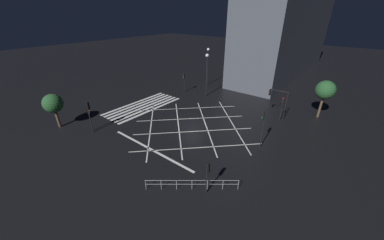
% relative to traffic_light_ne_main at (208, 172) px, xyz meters
% --- Properties ---
extents(ground_plane, '(200.00, 200.00, 0.00)m').
position_rel_traffic_light_ne_main_xyz_m(ground_plane, '(-8.97, -8.85, -2.29)').
color(ground_plane, black).
extents(road_markings, '(19.30, 22.66, 0.01)m').
position_rel_traffic_light_ne_main_xyz_m(road_markings, '(-8.48, -15.60, -2.29)').
color(road_markings, silver).
rests_on(road_markings, ground_plane).
extents(office_building, '(41.65, 10.06, 18.22)m').
position_rel_traffic_light_ne_main_xyz_m(office_building, '(-46.09, -8.85, 6.82)').
color(office_building, '#4C515B').
rests_on(office_building, ground_plane).
extents(traffic_light_ne_main, '(0.39, 0.36, 3.20)m').
position_rel_traffic_light_ne_main_xyz_m(traffic_light_ne_main, '(0.00, 0.00, 0.00)').
color(traffic_light_ne_main, black).
rests_on(traffic_light_ne_main, ground_plane).
extents(traffic_light_se_main, '(0.39, 0.36, 4.27)m').
position_rel_traffic_light_ne_main_xyz_m(traffic_light_se_main, '(0.67, -17.70, 0.76)').
color(traffic_light_se_main, black).
rests_on(traffic_light_se_main, ground_plane).
extents(traffic_light_sw_main, '(0.39, 0.36, 3.83)m').
position_rel_traffic_light_ne_main_xyz_m(traffic_light_sw_main, '(-18.47, -18.42, 0.45)').
color(traffic_light_sw_main, black).
rests_on(traffic_light_sw_main, ground_plane).
extents(traffic_light_se_cross, '(0.36, 0.39, 3.49)m').
position_rel_traffic_light_ne_main_xyz_m(traffic_light_se_cross, '(0.60, -18.02, 0.21)').
color(traffic_light_se_cross, black).
rests_on(traffic_light_se_cross, ground_plane).
extents(traffic_light_nw_cross, '(0.36, 2.75, 4.35)m').
position_rel_traffic_light_ne_main_xyz_m(traffic_light_nw_cross, '(-18.39, -0.76, 0.91)').
color(traffic_light_nw_cross, black).
rests_on(traffic_light_nw_cross, ground_plane).
extents(traffic_light_nw_main, '(0.39, 0.36, 3.74)m').
position_rel_traffic_light_ne_main_xyz_m(traffic_light_nw_main, '(-17.67, 0.34, 0.39)').
color(traffic_light_nw_main, black).
rests_on(traffic_light_nw_main, ground_plane).
extents(traffic_light_median_north, '(0.36, 0.39, 4.60)m').
position_rel_traffic_light_ne_main_xyz_m(traffic_light_median_north, '(-9.48, 0.78, 0.98)').
color(traffic_light_median_north, black).
rests_on(traffic_light_median_north, ground_plane).
extents(street_lamp_east, '(0.55, 0.55, 7.63)m').
position_rel_traffic_light_ne_main_xyz_m(street_lamp_east, '(-25.30, -17.71, 3.36)').
color(street_lamp_east, black).
rests_on(street_lamp_east, ground_plane).
extents(street_lamp_west, '(0.58, 0.58, 7.70)m').
position_rel_traffic_light_ne_main_xyz_m(street_lamp_west, '(-19.51, -13.93, 3.53)').
color(street_lamp_west, black).
rests_on(street_lamp_west, ground_plane).
extents(street_tree_near, '(2.66, 2.66, 5.58)m').
position_rel_traffic_light_ne_main_xyz_m(street_tree_near, '(-22.74, 4.37, 1.92)').
color(street_tree_near, brown).
rests_on(street_tree_near, ground_plane).
extents(street_tree_far, '(2.49, 2.49, 4.71)m').
position_rel_traffic_light_ne_main_xyz_m(street_tree_far, '(2.83, -22.69, 1.13)').
color(street_tree_far, brown).
rests_on(street_tree_far, ground_plane).
extents(pedestrian_railing, '(5.17, 6.45, 1.05)m').
position_rel_traffic_light_ne_main_xyz_m(pedestrian_railing, '(0.55, -1.23, -1.62)').
color(pedestrian_railing, '#9EA0A5').
rests_on(pedestrian_railing, ground_plane).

